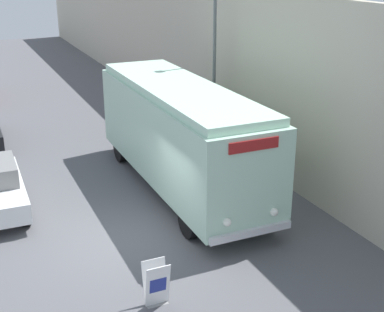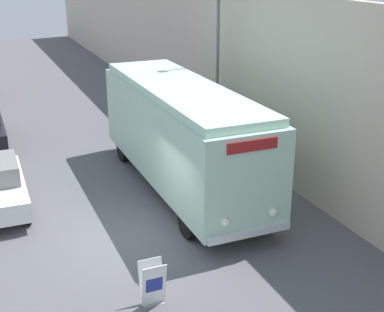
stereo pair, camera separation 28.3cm
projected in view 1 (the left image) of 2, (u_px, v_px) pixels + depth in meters
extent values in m
plane|color=#56565B|center=(126.00, 241.00, 14.45)|extent=(80.00, 80.00, 0.00)
cube|color=beige|center=(186.00, 53.00, 24.27)|extent=(0.30, 60.00, 6.16)
cylinder|color=black|center=(189.00, 221.00, 14.50)|extent=(0.28, 0.98, 0.98)
cylinder|color=black|center=(258.00, 206.00, 15.33)|extent=(0.28, 0.98, 0.98)
cylinder|color=black|center=(121.00, 149.00, 19.91)|extent=(0.28, 0.98, 0.98)
cylinder|color=black|center=(174.00, 141.00, 20.74)|extent=(0.28, 0.98, 0.98)
cube|color=#B2DBC1|center=(180.00, 134.00, 17.14)|extent=(2.48, 9.13, 2.72)
cube|color=silver|center=(180.00, 89.00, 16.62)|extent=(2.28, 8.77, 0.24)
cube|color=silver|center=(251.00, 233.00, 13.63)|extent=(2.36, 0.12, 0.20)
sphere|color=white|center=(227.00, 222.00, 13.24)|extent=(0.22, 0.22, 0.22)
sphere|color=white|center=(274.00, 212.00, 13.76)|extent=(0.22, 0.22, 0.22)
cube|color=maroon|center=(254.00, 145.00, 12.83)|extent=(1.36, 0.06, 0.28)
cube|color=gray|center=(157.00, 303.00, 11.84)|extent=(0.49, 0.22, 0.01)
cube|color=white|center=(158.00, 286.00, 11.58)|extent=(0.55, 0.21, 1.04)
cube|color=white|center=(155.00, 282.00, 11.74)|extent=(0.55, 0.21, 1.04)
cube|color=navy|center=(158.00, 285.00, 11.56)|extent=(0.38, 0.07, 0.36)
cylinder|color=#595E60|center=(214.00, 56.00, 19.75)|extent=(0.12, 0.12, 7.48)
cylinder|color=black|center=(25.00, 214.00, 15.18)|extent=(0.22, 0.68, 0.68)
cylinder|color=black|center=(15.00, 181.00, 17.44)|extent=(0.22, 0.68, 0.68)
cylinder|color=black|center=(0.00, 147.00, 20.55)|extent=(0.22, 0.65, 0.65)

